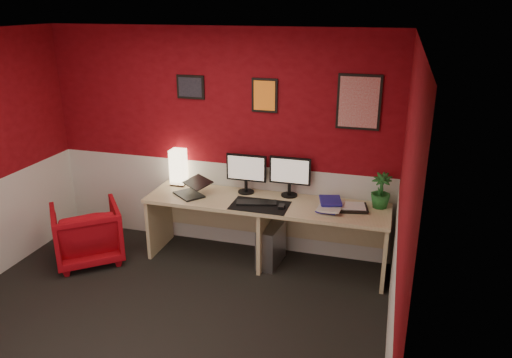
% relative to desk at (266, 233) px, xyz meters
% --- Properties ---
extents(ground, '(4.00, 3.50, 0.01)m').
position_rel_desk_xyz_m(ground, '(-0.65, -1.41, -0.36)').
color(ground, black).
rests_on(ground, ground).
extents(ceiling, '(4.00, 3.50, 0.01)m').
position_rel_desk_xyz_m(ceiling, '(-0.65, -1.41, 2.13)').
color(ceiling, white).
rests_on(ceiling, ground).
extents(wall_back, '(4.00, 0.01, 2.50)m').
position_rel_desk_xyz_m(wall_back, '(-0.65, 0.34, 0.89)').
color(wall_back, maroon).
rests_on(wall_back, ground).
extents(wall_right, '(0.01, 3.50, 2.50)m').
position_rel_desk_xyz_m(wall_right, '(1.35, -1.41, 0.89)').
color(wall_right, maroon).
rests_on(wall_right, ground).
extents(wainscot_back, '(4.00, 0.01, 1.00)m').
position_rel_desk_xyz_m(wainscot_back, '(-0.65, 0.34, 0.14)').
color(wainscot_back, silver).
rests_on(wainscot_back, ground).
extents(wainscot_right, '(0.01, 3.50, 1.00)m').
position_rel_desk_xyz_m(wainscot_right, '(1.34, -1.41, 0.14)').
color(wainscot_right, silver).
rests_on(wainscot_right, ground).
extents(desk, '(2.60, 0.65, 0.73)m').
position_rel_desk_xyz_m(desk, '(0.00, 0.00, 0.00)').
color(desk, tan).
rests_on(desk, ground).
extents(shoji_lamp, '(0.16, 0.16, 0.40)m').
position_rel_desk_xyz_m(shoji_lamp, '(-1.10, 0.23, 0.56)').
color(shoji_lamp, '#FFE5B2').
rests_on(shoji_lamp, desk).
extents(laptop, '(0.40, 0.38, 0.22)m').
position_rel_desk_xyz_m(laptop, '(-0.86, -0.06, 0.47)').
color(laptop, black).
rests_on(laptop, desk).
extents(monitor_left, '(0.45, 0.06, 0.58)m').
position_rel_desk_xyz_m(monitor_left, '(-0.28, 0.20, 0.66)').
color(monitor_left, black).
rests_on(monitor_left, desk).
extents(monitor_right, '(0.45, 0.06, 0.58)m').
position_rel_desk_xyz_m(monitor_right, '(0.20, 0.23, 0.66)').
color(monitor_right, black).
rests_on(monitor_right, desk).
extents(desk_mat, '(0.60, 0.38, 0.01)m').
position_rel_desk_xyz_m(desk_mat, '(-0.03, -0.13, 0.37)').
color(desk_mat, black).
rests_on(desk_mat, desk).
extents(keyboard, '(0.44, 0.24, 0.02)m').
position_rel_desk_xyz_m(keyboard, '(-0.08, -0.09, 0.38)').
color(keyboard, black).
rests_on(keyboard, desk_mat).
extents(mouse, '(0.07, 0.10, 0.03)m').
position_rel_desk_xyz_m(mouse, '(0.20, -0.13, 0.39)').
color(mouse, black).
rests_on(mouse, desk_mat).
extents(book_bottom, '(0.24, 0.30, 0.03)m').
position_rel_desk_xyz_m(book_bottom, '(0.57, -0.01, 0.38)').
color(book_bottom, navy).
rests_on(book_bottom, desk).
extents(book_middle, '(0.26, 0.34, 0.02)m').
position_rel_desk_xyz_m(book_middle, '(0.58, -0.03, 0.41)').
color(book_middle, silver).
rests_on(book_middle, book_bottom).
extents(book_top, '(0.28, 0.33, 0.03)m').
position_rel_desk_xyz_m(book_top, '(0.57, 0.03, 0.43)').
color(book_top, navy).
rests_on(book_top, book_middle).
extents(zen_tray, '(0.39, 0.31, 0.03)m').
position_rel_desk_xyz_m(zen_tray, '(0.88, 0.05, 0.38)').
color(zen_tray, black).
rests_on(zen_tray, desk).
extents(potted_plant, '(0.25, 0.25, 0.37)m').
position_rel_desk_xyz_m(potted_plant, '(1.17, 0.18, 0.55)').
color(potted_plant, '#19591E').
rests_on(potted_plant, desk).
extents(pc_tower, '(0.24, 0.47, 0.45)m').
position_rel_desk_xyz_m(pc_tower, '(0.06, 0.00, -0.14)').
color(pc_tower, '#99999E').
rests_on(pc_tower, ground).
extents(armchair, '(0.98, 0.99, 0.65)m').
position_rel_desk_xyz_m(armchair, '(-1.91, -0.48, -0.04)').
color(armchair, '#AA0A13').
rests_on(armchair, ground).
extents(art_left, '(0.32, 0.02, 0.26)m').
position_rel_desk_xyz_m(art_left, '(-0.95, 0.33, 1.49)').
color(art_left, black).
rests_on(art_left, wall_back).
extents(art_center, '(0.28, 0.02, 0.36)m').
position_rel_desk_xyz_m(art_center, '(-0.11, 0.33, 1.44)').
color(art_center, orange).
rests_on(art_center, wall_back).
extents(art_right, '(0.44, 0.02, 0.56)m').
position_rel_desk_xyz_m(art_right, '(0.87, 0.33, 1.42)').
color(art_right, red).
rests_on(art_right, wall_back).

